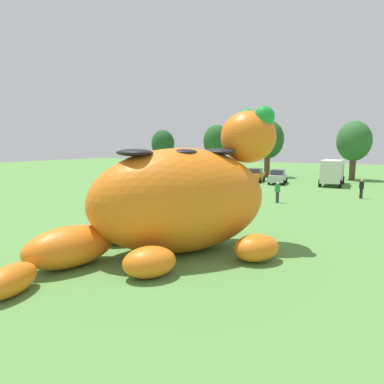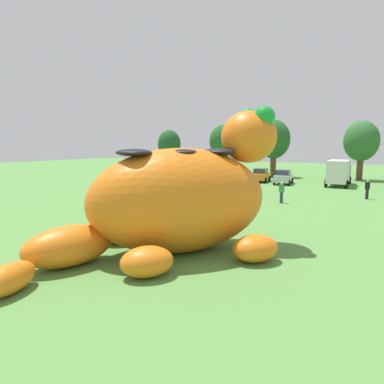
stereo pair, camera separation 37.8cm
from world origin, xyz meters
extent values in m
plane|color=#568E42|center=(0.00, 0.00, 0.00)|extent=(160.00, 160.00, 0.00)
ellipsoid|color=orange|center=(1.00, 0.13, 2.29)|extent=(8.09, 8.99, 4.58)
ellipsoid|color=orange|center=(3.04, 2.93, 5.07)|extent=(3.52, 3.57, 2.42)
sphere|color=green|center=(2.71, 3.62, 5.98)|extent=(0.97, 0.97, 0.97)
sphere|color=green|center=(3.79, 2.83, 5.98)|extent=(0.97, 0.97, 0.97)
ellipsoid|color=black|center=(2.08, 1.61, 4.40)|extent=(2.35, 2.26, 0.31)
ellipsoid|color=black|center=(1.00, 0.13, 4.40)|extent=(2.35, 2.26, 0.31)
ellipsoid|color=black|center=(-0.20, -1.52, 4.40)|extent=(2.35, 2.26, 0.31)
ellipsoid|color=orange|center=(0.26, 3.44, 0.56)|extent=(2.29, 2.41, 1.12)
ellipsoid|color=orange|center=(4.38, 0.45, 0.56)|extent=(2.29, 2.41, 1.12)
ellipsoid|color=orange|center=(-2.21, -0.30, 0.56)|extent=(2.29, 2.41, 1.12)
ellipsoid|color=orange|center=(1.58, -3.06, 0.56)|extent=(2.29, 2.41, 1.12)
ellipsoid|color=orange|center=(-1.75, -3.66, 0.80)|extent=(2.77, 4.03, 1.60)
ellipsoid|color=orange|center=(-1.35, -6.40, 0.49)|extent=(1.51, 2.29, 0.98)
cube|color=#1E7238|center=(-13.12, 29.38, 0.72)|extent=(2.07, 4.24, 0.80)
cube|color=#2D333D|center=(-13.11, 29.23, 1.42)|extent=(1.67, 2.10, 0.60)
cylinder|color=black|center=(-14.08, 30.57, 0.32)|extent=(0.30, 0.66, 0.64)
cylinder|color=black|center=(-12.39, 30.72, 0.32)|extent=(0.30, 0.66, 0.64)
cylinder|color=black|center=(-13.85, 28.04, 0.32)|extent=(0.30, 0.66, 0.64)
cylinder|color=black|center=(-12.16, 28.19, 0.32)|extent=(0.30, 0.66, 0.64)
cube|color=#2347B7|center=(-9.63, 29.11, 0.72)|extent=(2.20, 4.28, 0.80)
cube|color=#2D333D|center=(-9.61, 28.97, 1.42)|extent=(1.73, 2.14, 0.60)
cylinder|color=black|center=(-10.63, 30.27, 0.32)|extent=(0.32, 0.66, 0.64)
cylinder|color=black|center=(-8.95, 30.48, 0.32)|extent=(0.32, 0.66, 0.64)
cylinder|color=black|center=(-10.32, 27.75, 0.32)|extent=(0.32, 0.66, 0.64)
cylinder|color=black|center=(-8.63, 27.96, 0.32)|extent=(0.32, 0.66, 0.64)
cube|color=orange|center=(-5.63, 29.95, 0.72)|extent=(2.18, 4.28, 0.80)
cube|color=#2D333D|center=(-5.61, 29.80, 1.42)|extent=(1.72, 2.13, 0.60)
cylinder|color=black|center=(-6.63, 31.11, 0.32)|extent=(0.32, 0.66, 0.64)
cylinder|color=black|center=(-4.94, 31.32, 0.32)|extent=(0.32, 0.66, 0.64)
cylinder|color=black|center=(-6.32, 28.59, 0.32)|extent=(0.32, 0.66, 0.64)
cylinder|color=black|center=(-4.63, 28.79, 0.32)|extent=(0.32, 0.66, 0.64)
cube|color=#B7BABF|center=(-2.44, 28.86, 0.72)|extent=(2.19, 4.28, 0.80)
cube|color=#2D333D|center=(-2.42, 28.71, 1.42)|extent=(1.72, 2.14, 0.60)
cylinder|color=black|center=(-3.44, 30.01, 0.32)|extent=(0.32, 0.66, 0.64)
cylinder|color=black|center=(-1.75, 30.22, 0.32)|extent=(0.32, 0.66, 0.64)
cylinder|color=black|center=(-3.13, 27.49, 0.32)|extent=(0.32, 0.66, 0.64)
cylinder|color=black|center=(-1.44, 27.70, 0.32)|extent=(0.32, 0.66, 0.64)
cube|color=#333842|center=(3.45, 32.94, 1.40)|extent=(2.05, 1.86, 1.90)
cube|color=silver|center=(3.55, 29.75, 1.70)|extent=(2.24, 4.66, 2.50)
cylinder|color=black|center=(2.45, 32.91, 0.45)|extent=(0.31, 0.91, 0.90)
cylinder|color=black|center=(4.45, 32.98, 0.45)|extent=(0.31, 0.91, 0.90)
cylinder|color=black|center=(2.55, 28.10, 0.45)|extent=(0.31, 0.91, 0.90)
cylinder|color=black|center=(4.65, 28.17, 0.45)|extent=(0.31, 0.91, 0.90)
cylinder|color=brown|center=(-26.42, 39.94, 1.29)|extent=(0.74, 0.74, 2.58)
ellipsoid|color=#1E4C23|center=(-26.42, 39.94, 4.85)|extent=(4.13, 4.13, 4.96)
cylinder|color=brown|center=(-15.94, 40.36, 1.40)|extent=(0.80, 0.80, 2.81)
ellipsoid|color=#235623|center=(-15.94, 40.36, 5.28)|extent=(4.49, 4.49, 5.39)
cylinder|color=brown|center=(-6.40, 37.42, 1.46)|extent=(0.83, 0.83, 2.91)
ellipsoid|color=#235623|center=(-6.40, 37.42, 5.48)|extent=(4.66, 4.66, 5.59)
cylinder|color=brown|center=(5.02, 38.50, 1.38)|extent=(0.79, 0.79, 2.77)
ellipsoid|color=#2D662D|center=(5.02, 38.50, 5.20)|extent=(4.43, 4.43, 5.31)
cylinder|color=black|center=(7.11, 20.89, 0.44)|extent=(0.26, 0.26, 0.88)
cube|color=black|center=(7.11, 20.89, 1.18)|extent=(0.38, 0.22, 0.60)
sphere|color=beige|center=(7.11, 20.89, 1.60)|extent=(0.22, 0.22, 0.22)
cylinder|color=#2D334C|center=(1.24, 15.14, 0.44)|extent=(0.26, 0.26, 0.88)
cube|color=#338C4C|center=(1.24, 15.14, 1.18)|extent=(0.38, 0.22, 0.60)
sphere|color=beige|center=(1.24, 15.14, 1.60)|extent=(0.22, 0.22, 0.22)
camera|label=1|loc=(8.69, -12.78, 4.72)|focal=32.49mm
camera|label=2|loc=(9.01, -12.59, 4.72)|focal=32.49mm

